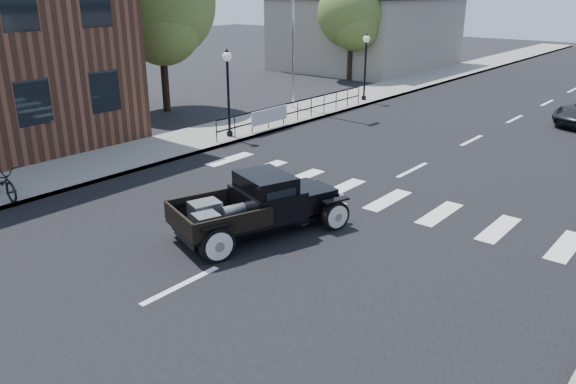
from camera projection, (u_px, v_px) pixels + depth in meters
The scene contains 13 objects.
ground at pixel (276, 239), 13.70m from camera, with size 120.00×120.00×0.00m, color black.
road at pixel (499, 127), 24.56m from camera, with size 14.00×80.00×0.02m, color black.
road_markings at pixel (450, 152), 20.94m from camera, with size 12.00×60.00×0.06m, color silver, non-canonical shape.
sidewalk_left at pixel (339, 102), 29.62m from camera, with size 3.00×80.00×0.15m, color #99968B.
low_building_left at pixel (367, 33), 42.08m from camera, with size 10.00×12.00×5.00m, color #9F9585.
railing at pixel (298, 109), 25.08m from camera, with size 0.08×10.00×1.00m, color black, non-canonical shape.
banner at pixel (270, 121), 23.65m from camera, with size 0.04×2.20×0.60m, color silver, non-canonical shape.
lamp_post_b at pixel (228, 93), 21.94m from camera, with size 0.36×0.36×3.43m, color black, non-canonical shape.
lamp_post_c at pixel (365, 67), 29.19m from camera, with size 0.36×0.36×3.43m, color black, non-canonical shape.
big_tree_near at pixel (161, 30), 26.53m from camera, with size 5.25×5.25×7.70m, color #53662C, non-canonical shape.
big_tree_far at pixel (351, 29), 36.00m from camera, with size 4.38×4.38×6.43m, color #53662C, non-canonical shape.
hotrod_pickup at pixel (259, 204), 13.74m from camera, with size 2.09×4.48×1.55m, color black, non-canonical shape.
motorcycle at pixel (2, 181), 15.80m from camera, with size 0.64×1.83×0.96m, color black.
Camera 1 is at (8.16, -9.43, 5.78)m, focal length 35.00 mm.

